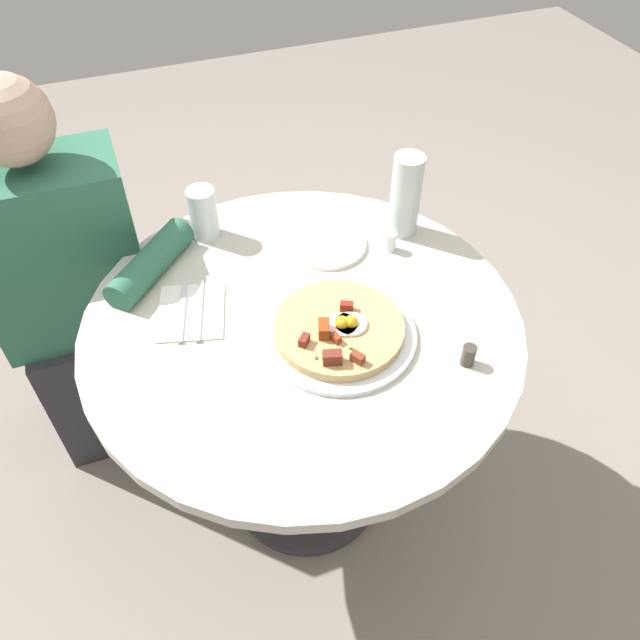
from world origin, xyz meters
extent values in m
plane|color=gray|center=(0.00, 0.00, 0.00)|extent=(6.00, 6.00, 0.00)
cylinder|color=beige|center=(0.00, 0.00, 0.71)|extent=(0.94, 0.94, 0.03)
cylinder|color=#333338|center=(0.00, 0.00, 0.35)|extent=(0.11, 0.11, 0.69)
cylinder|color=#333338|center=(0.00, 0.00, 0.01)|extent=(0.42, 0.42, 0.02)
cube|color=#2D2D33|center=(0.48, -0.44, 0.23)|extent=(0.32, 0.28, 0.45)
cube|color=#2D664C|center=(0.48, -0.44, 0.69)|extent=(0.38, 0.22, 0.48)
sphere|color=tan|center=(0.48, -0.44, 1.04)|extent=(0.19, 0.19, 0.19)
cylinder|color=#2D664C|center=(0.27, -0.25, 0.75)|extent=(0.23, 0.24, 0.07)
cylinder|color=white|center=(-0.05, 0.08, 0.73)|extent=(0.32, 0.32, 0.01)
cylinder|color=tan|center=(-0.05, 0.08, 0.74)|extent=(0.27, 0.27, 0.02)
cylinder|color=white|center=(-0.08, 0.09, 0.76)|extent=(0.07, 0.07, 0.01)
sphere|color=yellow|center=(-0.08, 0.09, 0.76)|extent=(0.03, 0.03, 0.03)
cylinder|color=white|center=(-0.06, 0.08, 0.76)|extent=(0.06, 0.06, 0.01)
sphere|color=yellow|center=(-0.06, 0.08, 0.76)|extent=(0.03, 0.03, 0.03)
cube|color=#8B3715|center=(-0.02, 0.09, 0.77)|extent=(0.03, 0.04, 0.03)
cube|color=maroon|center=(0.03, 0.10, 0.76)|extent=(0.03, 0.03, 0.02)
cube|color=maroon|center=(-0.01, 0.16, 0.77)|extent=(0.04, 0.03, 0.03)
cube|color=maroon|center=(-0.03, 0.12, 0.76)|extent=(0.02, 0.03, 0.02)
cube|color=maroon|center=(-0.08, 0.04, 0.76)|extent=(0.03, 0.03, 0.02)
cube|color=brown|center=(-0.05, 0.18, 0.76)|extent=(0.03, 0.03, 0.02)
cube|color=#387F2D|center=(-0.07, 0.09, 0.76)|extent=(0.01, 0.01, 0.00)
cube|color=#387F2D|center=(-0.01, 0.11, 0.76)|extent=(0.01, 0.01, 0.00)
cube|color=#387F2D|center=(0.02, 0.14, 0.76)|extent=(0.01, 0.01, 0.00)
cube|color=#387F2D|center=(-0.05, 0.07, 0.76)|extent=(0.01, 0.01, 0.00)
cube|color=#387F2D|center=(-0.05, 0.15, 0.76)|extent=(0.01, 0.01, 0.00)
cylinder|color=white|center=(-0.14, -0.20, 0.73)|extent=(0.18, 0.18, 0.01)
cube|color=white|center=(0.22, -0.10, 0.72)|extent=(0.18, 0.20, 0.00)
cube|color=silver|center=(0.24, -0.10, 0.73)|extent=(0.06, 0.18, 0.00)
cube|color=silver|center=(0.20, -0.09, 0.73)|extent=(0.06, 0.18, 0.00)
cylinder|color=silver|center=(0.13, -0.35, 0.78)|extent=(0.07, 0.07, 0.13)
cylinder|color=silver|center=(-0.33, -0.20, 0.82)|extent=(0.07, 0.07, 0.21)
cylinder|color=white|center=(-0.27, -0.14, 0.74)|extent=(0.03, 0.03, 0.05)
cylinder|color=#3F3833|center=(-0.27, 0.23, 0.74)|extent=(0.03, 0.03, 0.05)
camera|label=1|loc=(0.28, 0.88, 1.67)|focal=34.96mm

